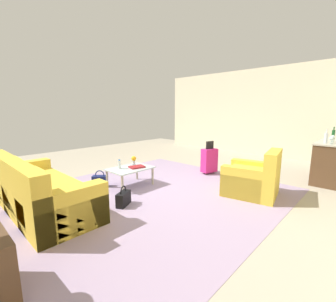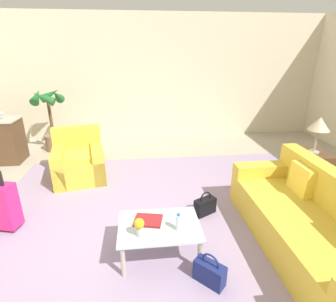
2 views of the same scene
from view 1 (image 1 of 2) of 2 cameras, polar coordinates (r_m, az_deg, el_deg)
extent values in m
plane|color=#A89E89|center=(4.90, -2.07, -9.03)|extent=(12.00, 12.00, 0.00)
cube|color=beige|center=(8.94, 21.88, 9.10)|extent=(0.12, 8.00, 3.10)
cube|color=#9984A3|center=(4.38, -5.88, -11.43)|extent=(5.20, 4.40, 0.01)
cube|color=gold|center=(4.29, -29.02, -10.04)|extent=(0.96, 2.41, 0.45)
cube|color=gold|center=(4.14, -34.21, -7.97)|extent=(0.22, 2.41, 0.90)
cube|color=gold|center=(5.27, -32.79, -5.72)|extent=(0.96, 0.24, 0.63)
cube|color=gold|center=(3.30, -23.12, -13.87)|extent=(0.96, 0.24, 0.63)
cube|color=yellow|center=(4.64, -34.02, -3.84)|extent=(0.15, 0.40, 0.41)
cube|color=yellow|center=(3.62, -30.08, -7.04)|extent=(0.14, 0.40, 0.41)
cube|color=gold|center=(4.69, 20.21, -7.73)|extent=(1.03, 1.09, 0.44)
cube|color=gold|center=(4.58, 24.92, -5.54)|extent=(0.88, 0.36, 0.90)
cube|color=gold|center=(4.36, 19.35, -7.94)|extent=(0.38, 0.96, 0.60)
cube|color=gold|center=(4.98, 21.07, -5.79)|extent=(0.38, 0.96, 0.60)
cube|color=yellow|center=(4.63, 19.80, -4.59)|extent=(0.74, 0.79, 0.08)
cube|color=silver|center=(4.90, -9.58, -4.38)|extent=(0.91, 0.65, 0.02)
cylinder|color=#ADA899|center=(5.00, -3.89, -6.36)|extent=(0.05, 0.05, 0.38)
cylinder|color=#ADA899|center=(4.52, -11.49, -8.39)|extent=(0.05, 0.05, 0.38)
cylinder|color=#ADA899|center=(5.40, -7.87, -5.18)|extent=(0.05, 0.05, 0.38)
cylinder|color=#ADA899|center=(4.96, -15.20, -6.87)|extent=(0.05, 0.05, 0.38)
cylinder|color=silver|center=(4.84, -12.22, -3.41)|extent=(0.06, 0.06, 0.18)
cylinder|color=#2D6BBC|center=(4.82, -12.27, -2.23)|extent=(0.04, 0.04, 0.02)
cube|color=maroon|center=(4.90, -7.91, -4.00)|extent=(0.35, 0.29, 0.03)
cylinder|color=#B2B7BC|center=(5.13, -8.67, -2.98)|extent=(0.07, 0.07, 0.10)
sphere|color=gold|center=(5.11, -8.70, -1.89)|extent=(0.11, 0.11, 0.11)
cube|color=#513823|center=(6.49, 36.32, -2.03)|extent=(1.65, 0.57, 0.92)
cube|color=#ADA899|center=(6.43, 36.74, 1.87)|extent=(1.69, 0.61, 0.03)
cylinder|color=silver|center=(6.24, 36.26, 1.89)|extent=(0.07, 0.07, 0.01)
cylinder|color=silver|center=(6.23, 36.30, 2.28)|extent=(0.01, 0.01, 0.08)
sphere|color=silver|center=(6.23, 36.37, 2.92)|extent=(0.08, 0.08, 0.08)
cylinder|color=silver|center=(5.86, 36.00, 1.50)|extent=(0.07, 0.07, 0.01)
cylinder|color=silver|center=(5.85, 36.04, 1.91)|extent=(0.01, 0.01, 0.08)
sphere|color=silver|center=(5.85, 36.12, 2.60)|extent=(0.08, 0.08, 0.08)
cylinder|color=#194C23|center=(6.93, 36.42, 3.41)|extent=(0.07, 0.07, 0.22)
cylinder|color=#194C23|center=(6.92, 36.55, 4.64)|extent=(0.03, 0.03, 0.08)
cylinder|color=silver|center=(5.93, 35.18, 2.71)|extent=(0.07, 0.07, 0.22)
cylinder|color=silver|center=(5.91, 35.33, 4.15)|extent=(0.03, 0.03, 0.08)
cube|color=#D12375|center=(5.89, 10.44, -2.35)|extent=(0.44, 0.32, 0.60)
cube|color=black|center=(5.82, 10.56, 1.50)|extent=(0.24, 0.09, 0.20)
cylinder|color=black|center=(6.06, 11.32, -5.19)|extent=(0.03, 0.05, 0.05)
cylinder|color=black|center=(5.88, 9.32, -5.61)|extent=(0.03, 0.05, 0.05)
cube|color=black|center=(4.02, -11.24, -11.86)|extent=(0.35, 0.27, 0.24)
torus|color=black|center=(3.97, -11.31, -9.98)|extent=(0.18, 0.11, 0.20)
cube|color=navy|center=(5.09, -16.87, -7.31)|extent=(0.32, 0.33, 0.24)
torus|color=navy|center=(5.06, -16.95, -5.79)|extent=(0.15, 0.15, 0.20)
camera|label=2|loc=(6.93, -21.51, 14.58)|focal=28.00mm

